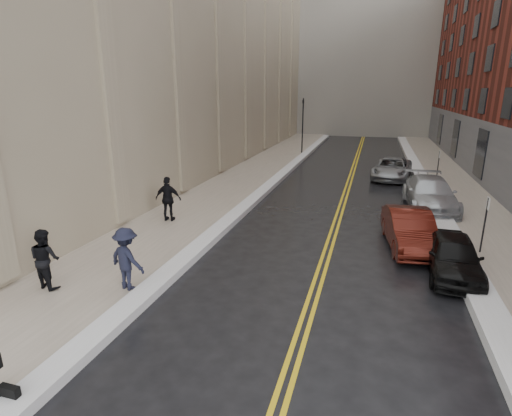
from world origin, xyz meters
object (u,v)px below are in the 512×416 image
Objects in this scene: car_black at (453,256)px; pedestrian_b at (127,259)px; car_maroon at (409,229)px; pedestrian_c at (168,199)px; car_silver_near at (430,194)px; pedestrian_a at (45,259)px; car_silver_far at (392,168)px.

pedestrian_b is (-9.44, -4.05, 0.43)m from car_black.
car_maroon is 2.18× the size of pedestrian_c.
pedestrian_a is at bearing -136.73° from car_silver_near.
pedestrian_c is at bearing -79.92° from pedestrian_a.
car_silver_far is at bearing 83.62° from car_maroon.
pedestrian_a is at bearing 29.24° from pedestrian_b.
pedestrian_c reaches higher than car_silver_near.
pedestrian_a is 0.90× the size of pedestrian_c.
car_black is 2.15× the size of pedestrian_a.
pedestrian_c is at bearing -156.48° from car_silver_near.
car_maroon is at bearing 119.79° from car_black.
car_black is at bearing -141.71° from pedestrian_b.
car_silver_near is 2.72× the size of pedestrian_c.
pedestrian_a is at bearing 79.82° from pedestrian_c.
car_black is 2.07× the size of pedestrian_b.
pedestrian_c is at bearing -120.09° from car_silver_far.
pedestrian_b is at bearing -152.47° from pedestrian_a.
car_silver_far reaches higher than car_black.
car_black is 12.70m from pedestrian_a.
car_silver_near is at bearing 89.73° from car_black.
pedestrian_b is at bearing 100.81° from pedestrian_c.
car_silver_near is 7.40m from car_silver_far.
car_black is 1.94× the size of pedestrian_c.
car_black is at bearing -145.16° from pedestrian_a.
car_silver_far is (-1.42, 15.23, 0.05)m from car_black.
car_black is 0.89× the size of car_maroon.
car_maroon is 2.33× the size of pedestrian_b.
car_maroon is (-1.19, 2.17, 0.06)m from car_black.
car_silver_far is (-1.60, 7.22, -0.08)m from car_silver_near.
pedestrian_b is 6.51m from pedestrian_c.
pedestrian_c is at bearing 172.71° from car_maroon.
car_maroon is 6.00m from car_silver_near.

